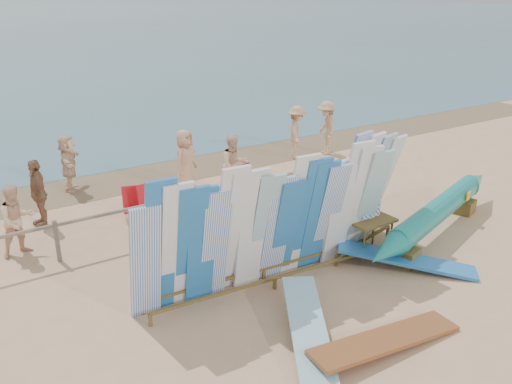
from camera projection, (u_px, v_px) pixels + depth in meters
ground at (217, 299)px, 9.72m from camera, size 160.00×160.00×0.00m
wet_sand_strip at (94, 184)px, 15.37m from camera, size 40.00×2.60×0.01m
fence at (150, 212)px, 11.85m from camera, size 12.08×0.08×0.90m
main_surfboard_rack at (270, 228)px, 9.80m from camera, size 5.17×0.99×2.59m
side_surfboard_rack at (359, 195)px, 11.23m from camera, size 2.41×1.20×2.68m
outrigger_canoe at (438, 212)px, 12.02m from camera, size 6.07×2.44×0.88m
vendor_table at (369, 235)px, 11.23m from camera, size 0.97×0.70×1.26m
flat_board_d at (405, 269)px, 10.76m from camera, size 2.30×2.29×0.42m
flat_board_c at (385, 347)px, 8.43m from camera, size 2.72×0.70×0.27m
flat_board_b at (308, 344)px, 8.51m from camera, size 1.80×2.61×0.44m
beach_chair_left at (134, 211)px, 12.95m from camera, size 0.63×0.64×0.79m
beach_chair_right at (154, 211)px, 12.84m from camera, size 0.61×0.63×0.90m
stroller at (253, 188)px, 13.91m from camera, size 0.67×0.82×0.99m
beachgoer_6 at (185, 160)px, 14.64m from camera, size 0.91×0.80×1.70m
beachgoer_9 at (297, 132)px, 17.35m from camera, size 1.01×1.18×1.73m
beachgoer_4 at (38, 193)px, 12.45m from camera, size 0.44×0.96×1.61m
beachgoer_8 at (234, 165)px, 14.34m from camera, size 0.82×0.43×1.64m
beachgoer_extra_0 at (326, 128)px, 17.81m from camera, size 0.91×1.24×1.77m
beachgoer_5 at (68, 163)px, 14.65m from camera, size 0.93×1.52×1.56m
beachgoer_2 at (17, 220)px, 11.10m from camera, size 0.81×0.51×1.53m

